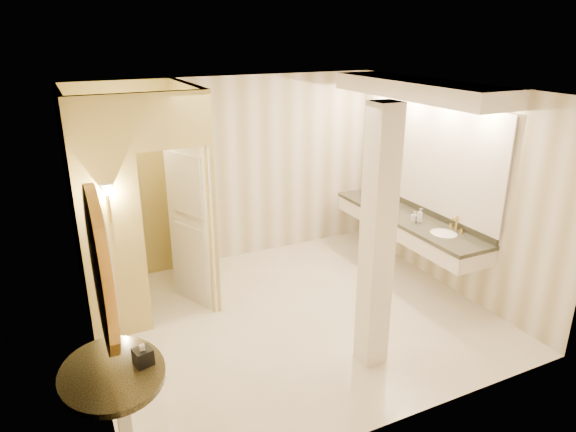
{
  "coord_description": "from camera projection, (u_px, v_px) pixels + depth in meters",
  "views": [
    {
      "loc": [
        -2.44,
        -4.89,
        3.3
      ],
      "look_at": [
        0.02,
        0.2,
        1.23
      ],
      "focal_mm": 32.0,
      "sensor_mm": 36.0,
      "label": 1
    }
  ],
  "objects": [
    {
      "name": "floor",
      "position": [
        293.0,
        316.0,
        6.26
      ],
      "size": [
        4.5,
        4.5,
        0.0
      ],
      "primitive_type": "plane",
      "color": "white",
      "rests_on": "ground"
    },
    {
      "name": "ceiling",
      "position": [
        294.0,
        90.0,
        5.34
      ],
      "size": [
        4.5,
        4.5,
        0.0
      ],
      "primitive_type": "plane",
      "rotation": [
        3.14,
        0.0,
        0.0
      ],
      "color": "silver",
      "rests_on": "wall_back"
    },
    {
      "name": "wall_back",
      "position": [
        233.0,
        171.0,
        7.49
      ],
      "size": [
        4.5,
        0.02,
        2.7
      ],
      "primitive_type": "cube",
      "color": "silver",
      "rests_on": "floor"
    },
    {
      "name": "wall_front",
      "position": [
        405.0,
        287.0,
        4.11
      ],
      "size": [
        4.5,
        0.02,
        2.7
      ],
      "primitive_type": "cube",
      "color": "silver",
      "rests_on": "floor"
    },
    {
      "name": "wall_left",
      "position": [
        82.0,
        247.0,
        4.88
      ],
      "size": [
        0.02,
        4.0,
        2.7
      ],
      "primitive_type": "cube",
      "color": "silver",
      "rests_on": "floor"
    },
    {
      "name": "wall_right",
      "position": [
        447.0,
        187.0,
        6.72
      ],
      "size": [
        0.02,
        4.0,
        2.7
      ],
      "primitive_type": "cube",
      "color": "silver",
      "rests_on": "floor"
    },
    {
      "name": "toilet_closet",
      "position": [
        174.0,
        199.0,
        6.15
      ],
      "size": [
        1.5,
        1.55,
        2.7
      ],
      "color": "#D6C570",
      "rests_on": "floor"
    },
    {
      "name": "wall_sconce",
      "position": [
        107.0,
        192.0,
        5.24
      ],
      "size": [
        0.14,
        0.14,
        0.42
      ],
      "color": "gold",
      "rests_on": "toilet_closet"
    },
    {
      "name": "vanity",
      "position": [
        414.0,
        162.0,
        6.83
      ],
      "size": [
        0.75,
        2.83,
        2.09
      ],
      "color": "white",
      "rests_on": "floor"
    },
    {
      "name": "console_shelf",
      "position": [
        107.0,
        316.0,
        3.71
      ],
      "size": [
        0.98,
        0.98,
        1.94
      ],
      "color": "black",
      "rests_on": "floor"
    },
    {
      "name": "pillar",
      "position": [
        377.0,
        242.0,
        4.99
      ],
      "size": [
        0.26,
        0.26,
        2.7
      ],
      "primitive_type": "cube",
      "color": "white",
      "rests_on": "floor"
    },
    {
      "name": "tissue_box",
      "position": [
        143.0,
        357.0,
        3.92
      ],
      "size": [
        0.16,
        0.16,
        0.13
      ],
      "primitive_type": "cube",
      "rotation": [
        0.0,
        0.0,
        0.23
      ],
      "color": "black",
      "rests_on": "console_shelf"
    },
    {
      "name": "toilet",
      "position": [
        108.0,
        273.0,
        6.5
      ],
      "size": [
        0.45,
        0.77,
        0.77
      ],
      "primitive_type": "imported",
      "rotation": [
        0.0,
        0.0,
        3.12
      ],
      "color": "white",
      "rests_on": "floor"
    },
    {
      "name": "soap_bottle_a",
      "position": [
        414.0,
        216.0,
        6.84
      ],
      "size": [
        0.08,
        0.08,
        0.14
      ],
      "primitive_type": "imported",
      "rotation": [
        0.0,
        0.0,
        0.3
      ],
      "color": "beige",
      "rests_on": "vanity"
    },
    {
      "name": "soap_bottle_b",
      "position": [
        388.0,
        203.0,
        7.42
      ],
      "size": [
        0.1,
        0.1,
        0.11
      ],
      "primitive_type": "imported",
      "rotation": [
        0.0,
        0.0,
        -0.23
      ],
      "color": "silver",
      "rests_on": "vanity"
    },
    {
      "name": "soap_bottle_c",
      "position": [
        420.0,
        215.0,
        6.8
      ],
      "size": [
        0.1,
        0.1,
        0.2
      ],
      "primitive_type": "imported",
      "rotation": [
        0.0,
        0.0,
        0.4
      ],
      "color": "#C6B28C",
      "rests_on": "vanity"
    }
  ]
}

